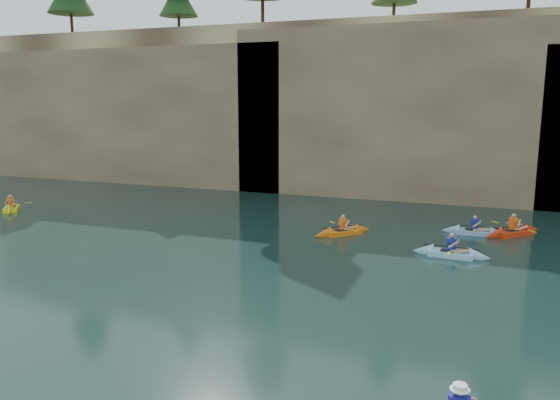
% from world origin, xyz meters
% --- Properties ---
extents(ground, '(160.00, 160.00, 0.00)m').
position_xyz_m(ground, '(0.00, 0.00, 0.00)').
color(ground, black).
rests_on(ground, ground).
extents(cliff, '(70.00, 16.00, 12.00)m').
position_xyz_m(cliff, '(0.00, 30.00, 6.00)').
color(cliff, tan).
rests_on(cliff, ground).
extents(cliff_slab_west, '(26.00, 2.40, 10.56)m').
position_xyz_m(cliff_slab_west, '(-20.00, 22.60, 5.28)').
color(cliff_slab_west, '#97805B').
rests_on(cliff_slab_west, ground).
extents(cliff_slab_center, '(24.00, 2.40, 11.40)m').
position_xyz_m(cliff_slab_center, '(2.00, 22.60, 5.70)').
color(cliff_slab_center, '#97805B').
rests_on(cliff_slab_center, ground).
extents(sea_cave_west, '(4.50, 1.00, 4.00)m').
position_xyz_m(sea_cave_west, '(-18.00, 21.95, 2.00)').
color(sea_cave_west, black).
rests_on(sea_cave_west, ground).
extents(sea_cave_center, '(3.50, 1.00, 3.20)m').
position_xyz_m(sea_cave_center, '(-4.00, 21.95, 1.60)').
color(sea_cave_center, black).
rests_on(sea_cave_center, ground).
extents(sea_cave_east, '(5.00, 1.00, 4.50)m').
position_xyz_m(sea_cave_east, '(10.00, 21.95, 2.25)').
color(sea_cave_east, black).
rests_on(sea_cave_east, ground).
extents(kayaker_orange, '(2.68, 2.81, 1.20)m').
position_xyz_m(kayaker_orange, '(-0.05, 11.84, 0.15)').
color(kayaker_orange, orange).
rests_on(kayaker_orange, ground).
extents(kayaker_ltblue_near, '(3.18, 2.44, 1.24)m').
position_xyz_m(kayaker_ltblue_near, '(5.09, 9.77, 0.15)').
color(kayaker_ltblue_near, '#94D7F9').
rests_on(kayaker_ltblue_near, ground).
extents(kayaker_red_far, '(3.01, 3.17, 1.32)m').
position_xyz_m(kayaker_red_far, '(7.62, 14.58, 0.16)').
color(kayaker_red_far, red).
rests_on(kayaker_red_far, ground).
extents(kayaker_yellow, '(2.40, 2.67, 1.18)m').
position_xyz_m(kayaker_yellow, '(-19.66, 10.54, 0.15)').
color(kayaker_yellow, '#F7F214').
rests_on(kayaker_yellow, ground).
extents(kayaker_ltblue_mid, '(3.06, 2.30, 1.16)m').
position_xyz_m(kayaker_ltblue_mid, '(5.90, 14.10, 0.14)').
color(kayaker_ltblue_mid, '#86B4E0').
rests_on(kayaker_ltblue_mid, ground).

